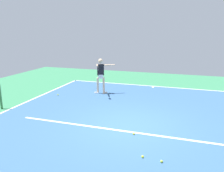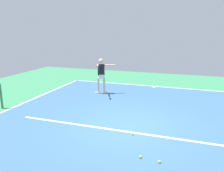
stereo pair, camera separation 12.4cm
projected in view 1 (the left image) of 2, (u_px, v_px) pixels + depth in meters
name	position (u px, v px, depth m)	size (l,w,h in m)	color
ground_plane	(129.00, 125.00, 7.87)	(20.80, 20.80, 0.00)	#388456
court_surface	(129.00, 125.00, 7.87)	(10.38, 12.13, 0.00)	#38608E
court_line_baseline_near	(154.00, 86.00, 13.42)	(10.38, 0.10, 0.01)	white
court_line_sideline_right	(9.00, 110.00, 9.43)	(0.10, 12.13, 0.01)	white
court_line_service	(125.00, 131.00, 7.41)	(7.78, 0.10, 0.01)	white
court_line_centre_mark	(153.00, 87.00, 13.24)	(0.10, 0.30, 0.01)	white
net_post	(0.00, 97.00, 9.41)	(0.09, 0.09, 1.07)	#38753D
tennis_player	(101.00, 73.00, 11.62)	(1.02, 1.39, 1.83)	beige
tennis_ball_near_service_line	(143.00, 157.00, 5.86)	(0.07, 0.07, 0.07)	yellow
tennis_ball_by_sideline	(58.00, 95.00, 11.53)	(0.07, 0.07, 0.07)	yellow
tennis_ball_far_corner	(162.00, 161.00, 5.64)	(0.07, 0.07, 0.07)	#C6E53D
tennis_ball_near_player	(134.00, 134.00, 7.16)	(0.07, 0.07, 0.07)	yellow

